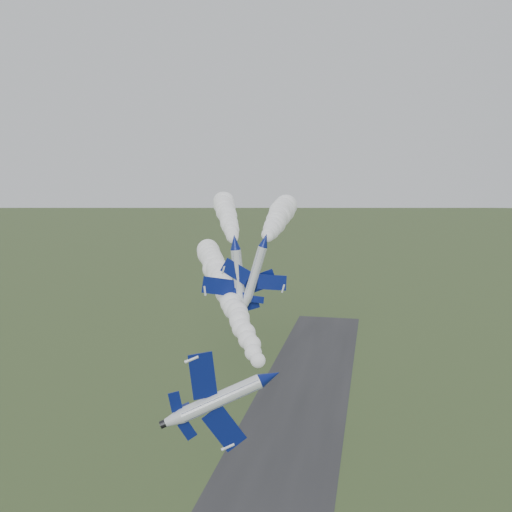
# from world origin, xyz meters

# --- Properties ---
(runway) EXTENTS (24.00, 260.00, 0.04)m
(runway) POSITION_xyz_m (0.00, 30.00, 0.02)
(runway) COLOR #2A2A2D
(runway) RESTS_ON ground
(jet_lead) EXTENTS (7.38, 13.25, 10.78)m
(jet_lead) POSITION_xyz_m (6.84, -8.16, 35.61)
(jet_lead) COLOR silver
(smoke_trail_jet_lead) EXTENTS (34.00, 67.48, 5.12)m
(smoke_trail_jet_lead) POSITION_xyz_m (-8.19, 28.31, 37.90)
(smoke_trail_jet_lead) COLOR white
(jet_pair_left) EXTENTS (11.91, 13.90, 3.54)m
(jet_pair_left) POSITION_xyz_m (-4.03, 19.69, 46.89)
(jet_pair_left) COLOR silver
(smoke_trail_jet_pair_left) EXTENTS (19.68, 52.14, 4.78)m
(smoke_trail_jet_pair_left) POSITION_xyz_m (-12.93, 48.74, 48.74)
(smoke_trail_jet_pair_left) COLOR white
(jet_pair_right) EXTENTS (10.24, 12.66, 3.95)m
(jet_pair_right) POSITION_xyz_m (0.75, 19.74, 47.27)
(jet_pair_right) COLOR silver
(smoke_trail_jet_pair_right) EXTENTS (12.93, 64.62, 5.93)m
(smoke_trail_jet_pair_right) POSITION_xyz_m (-3.11, 54.35, 48.10)
(smoke_trail_jet_pair_right) COLOR white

